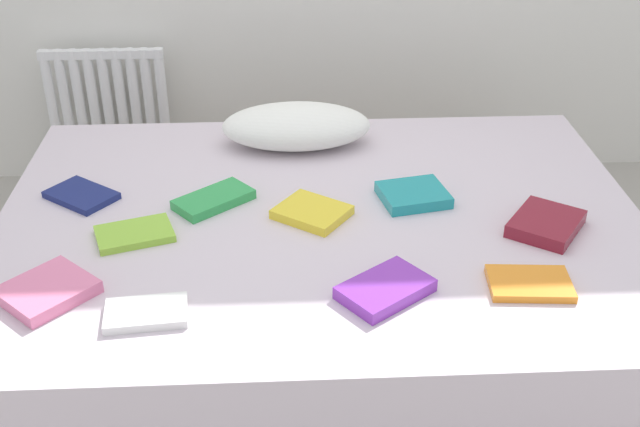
{
  "coord_description": "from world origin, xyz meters",
  "views": [
    {
      "loc": [
        -0.11,
        -2.09,
        1.72
      ],
      "look_at": [
        0.0,
        0.05,
        0.48
      ],
      "focal_mm": 44.93,
      "sensor_mm": 36.0,
      "label": 1
    }
  ],
  "objects": [
    {
      "name": "textbook_navy",
      "position": [
        -0.75,
        0.15,
        0.51
      ],
      "size": [
        0.25,
        0.24,
        0.02
      ],
      "primitive_type": "cube",
      "rotation": [
        0.0,
        0.0,
        -0.66
      ],
      "color": "navy",
      "rests_on": "bed"
    },
    {
      "name": "textbook_orange",
      "position": [
        0.53,
        -0.4,
        0.51
      ],
      "size": [
        0.23,
        0.16,
        0.02
      ],
      "primitive_type": "cube",
      "rotation": [
        0.0,
        0.0,
        -0.08
      ],
      "color": "orange",
      "rests_on": "bed"
    },
    {
      "name": "textbook_white",
      "position": [
        -0.46,
        -0.48,
        0.51
      ],
      "size": [
        0.21,
        0.15,
        0.02
      ],
      "primitive_type": "cube",
      "rotation": [
        0.0,
        0.0,
        0.1
      ],
      "color": "white",
      "rests_on": "bed"
    },
    {
      "name": "textbook_maroon",
      "position": [
        0.66,
        -0.11,
        0.52
      ],
      "size": [
        0.27,
        0.28,
        0.04
      ],
      "primitive_type": "cube",
      "rotation": [
        0.0,
        0.0,
        0.95
      ],
      "color": "maroon",
      "rests_on": "bed"
    },
    {
      "name": "textbook_purple",
      "position": [
        0.15,
        -0.41,
        0.52
      ],
      "size": [
        0.28,
        0.26,
        0.04
      ],
      "primitive_type": "cube",
      "rotation": [
        0.0,
        0.0,
        0.65
      ],
      "color": "purple",
      "rests_on": "bed"
    },
    {
      "name": "bed",
      "position": [
        0.0,
        0.0,
        0.25
      ],
      "size": [
        2.0,
        1.5,
        0.5
      ],
      "color": "brown",
      "rests_on": "ground"
    },
    {
      "name": "pillow",
      "position": [
        -0.06,
        0.51,
        0.57
      ],
      "size": [
        0.52,
        0.29,
        0.15
      ],
      "primitive_type": "ellipsoid",
      "color": "white",
      "rests_on": "bed"
    },
    {
      "name": "ground_plane",
      "position": [
        0.0,
        0.0,
        0.0
      ],
      "size": [
        8.0,
        8.0,
        0.0
      ],
      "primitive_type": "plane",
      "color": "#9E998E"
    },
    {
      "name": "radiator",
      "position": [
        -0.87,
        1.2,
        0.39
      ],
      "size": [
        0.52,
        0.04,
        0.5
      ],
      "color": "white",
      "rests_on": "ground"
    },
    {
      "name": "textbook_yellow",
      "position": [
        -0.03,
        0.0,
        0.51
      ],
      "size": [
        0.26,
        0.25,
        0.03
      ],
      "primitive_type": "cube",
      "rotation": [
        0.0,
        0.0,
        -0.63
      ],
      "color": "yellow",
      "rests_on": "bed"
    },
    {
      "name": "textbook_teal",
      "position": [
        0.3,
        0.09,
        0.52
      ],
      "size": [
        0.23,
        0.21,
        0.04
      ],
      "primitive_type": "cube",
      "rotation": [
        0.0,
        0.0,
        0.21
      ],
      "color": "teal",
      "rests_on": "bed"
    },
    {
      "name": "textbook_green",
      "position": [
        -0.33,
        0.09,
        0.52
      ],
      "size": [
        0.26,
        0.25,
        0.03
      ],
      "primitive_type": "cube",
      "rotation": [
        0.0,
        0.0,
        0.69
      ],
      "color": "green",
      "rests_on": "bed"
    },
    {
      "name": "textbook_lime",
      "position": [
        -0.55,
        -0.09,
        0.51
      ],
      "size": [
        0.25,
        0.2,
        0.02
      ],
      "primitive_type": "cube",
      "rotation": [
        0.0,
        0.0,
        0.32
      ],
      "color": "#8CC638",
      "rests_on": "bed"
    },
    {
      "name": "textbook_pink",
      "position": [
        -0.73,
        -0.38,
        0.52
      ],
      "size": [
        0.28,
        0.28,
        0.03
      ],
      "primitive_type": "cube",
      "rotation": [
        0.0,
        0.0,
        0.81
      ],
      "color": "pink",
      "rests_on": "bed"
    }
  ]
}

